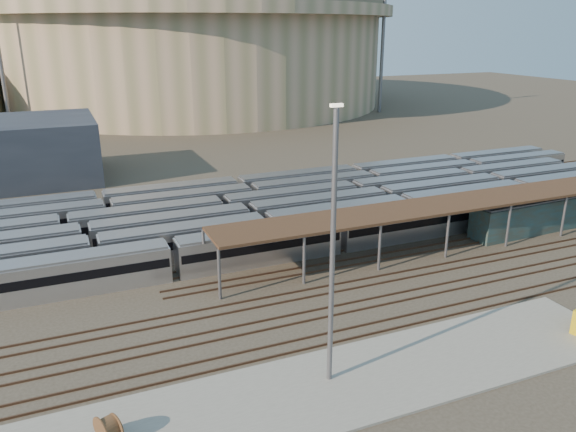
{
  "coord_description": "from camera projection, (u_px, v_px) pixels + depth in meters",
  "views": [
    {
      "loc": [
        -20.49,
        -44.61,
        24.12
      ],
      "look_at": [
        3.38,
        12.0,
        3.36
      ],
      "focal_mm": 35.0,
      "sensor_mm": 36.0,
      "label": 1
    }
  ],
  "objects": [
    {
      "name": "inspection_shed",
      "position": [
        465.0,
        203.0,
        64.2
      ],
      "size": [
        60.3,
        6.0,
        5.3
      ],
      "color": "slate",
      "rests_on": "ground"
    },
    {
      "name": "subway_trains",
      "position": [
        259.0,
        214.0,
        70.58
      ],
      "size": [
        121.69,
        23.9,
        3.6
      ],
      "color": "silver",
      "rests_on": "ground"
    },
    {
      "name": "empty_tracks",
      "position": [
        327.0,
        312.0,
        49.81
      ],
      "size": [
        170.0,
        9.62,
        0.18
      ],
      "color": "#4C3323",
      "rests_on": "ground"
    },
    {
      "name": "teal_boxcar",
      "position": [
        532.0,
        216.0,
        69.07
      ],
      "size": [
        17.26,
        3.98,
        4.0
      ],
      "primitive_type": "cube",
      "rotation": [
        0.0,
        0.0,
        0.04
      ],
      "color": "#1E464C",
      "rests_on": "ground"
    },
    {
      "name": "floodlight_3",
      "position": [
        75.0,
        38.0,
        183.58
      ],
      "size": [
        4.0,
        1.0,
        38.4
      ],
      "color": "slate",
      "rests_on": "ground"
    },
    {
      "name": "ground",
      "position": [
        304.0,
        290.0,
        54.21
      ],
      "size": [
        420.0,
        420.0,
        0.0
      ],
      "primitive_type": "plane",
      "color": "#383026",
      "rests_on": "ground"
    },
    {
      "name": "cable_reel_west",
      "position": [
        108.0,
        428.0,
        34.02
      ],
      "size": [
        1.53,
        1.91,
        1.68
      ],
      "primitive_type": "cylinder",
      "rotation": [
        0.0,
        1.57,
        0.42
      ],
      "color": "brown",
      "rests_on": "apron"
    },
    {
      "name": "stadium",
      "position": [
        195.0,
        52.0,
        180.35
      ],
      "size": [
        124.0,
        124.0,
        32.5
      ],
      "color": "tan",
      "rests_on": "ground"
    },
    {
      "name": "apron",
      "position": [
        327.0,
        389.0,
        39.24
      ],
      "size": [
        50.0,
        9.0,
        0.2
      ],
      "primitive_type": "cube",
      "color": "gray",
      "rests_on": "ground"
    },
    {
      "name": "floodlight_2",
      "position": [
        383.0,
        40.0,
        160.65
      ],
      "size": [
        4.0,
        1.0,
        38.4
      ],
      "color": "slate",
      "rests_on": "ground"
    },
    {
      "name": "yard_light_pole",
      "position": [
        333.0,
        251.0,
        37.09
      ],
      "size": [
        0.8,
        0.36,
        19.5
      ],
      "color": "slate",
      "rests_on": "apron"
    }
  ]
}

